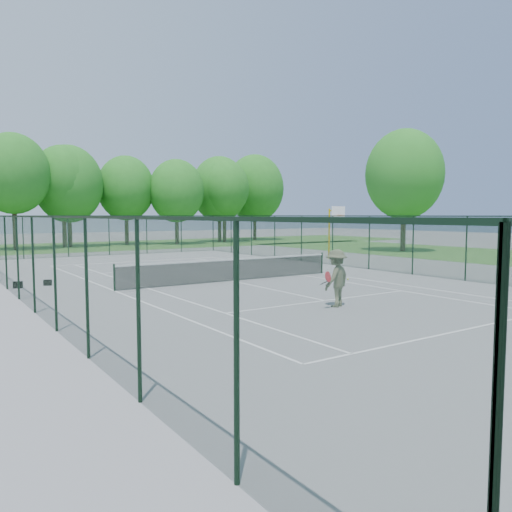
{
  "coord_description": "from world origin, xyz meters",
  "views": [
    {
      "loc": [
        -11.84,
        -19.61,
        3.04
      ],
      "look_at": [
        0.0,
        -2.0,
        1.3
      ],
      "focal_mm": 35.0,
      "sensor_mm": 36.0,
      "label": 1
    }
  ],
  "objects_px": {
    "basketball_goal": "(334,222)",
    "tennis_player": "(336,278)",
    "tennis_net": "(232,269)",
    "sports_bag_a": "(18,285)"
  },
  "relations": [
    {
      "from": "tennis_net",
      "to": "basketball_goal",
      "type": "relative_size",
      "value": 3.04
    },
    {
      "from": "basketball_goal",
      "to": "tennis_net",
      "type": "bearing_deg",
      "value": -153.26
    },
    {
      "from": "basketball_goal",
      "to": "tennis_player",
      "type": "height_order",
      "value": "basketball_goal"
    },
    {
      "from": "basketball_goal",
      "to": "sports_bag_a",
      "type": "height_order",
      "value": "basketball_goal"
    },
    {
      "from": "tennis_net",
      "to": "sports_bag_a",
      "type": "relative_size",
      "value": 31.79
    },
    {
      "from": "basketball_goal",
      "to": "tennis_player",
      "type": "xyz_separation_m",
      "value": [
        -12.34,
        -13.46,
        -1.61
      ]
    },
    {
      "from": "sports_bag_a",
      "to": "tennis_player",
      "type": "relative_size",
      "value": 0.18
    },
    {
      "from": "tennis_net",
      "to": "sports_bag_a",
      "type": "height_order",
      "value": "tennis_net"
    },
    {
      "from": "tennis_net",
      "to": "basketball_goal",
      "type": "height_order",
      "value": "basketball_goal"
    },
    {
      "from": "tennis_net",
      "to": "basketball_goal",
      "type": "bearing_deg",
      "value": 26.74
    }
  ]
}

